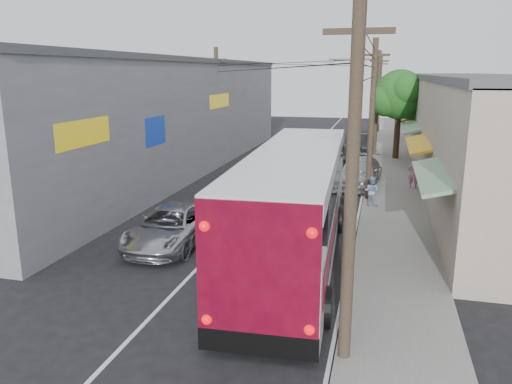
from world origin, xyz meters
TOP-DOWN VIEW (x-y plane):
  - ground at (0.00, 0.00)m, footprint 120.00×120.00m
  - sidewalk at (6.50, 20.00)m, footprint 3.00×80.00m
  - building_right at (10.99, 22.00)m, footprint 7.09×40.00m
  - building_left at (-8.50, 18.00)m, footprint 7.20×36.00m
  - utility_poles at (3.13, 20.33)m, footprint 11.80×45.28m
  - street_tree at (6.87, 26.02)m, footprint 4.40×4.00m
  - coach_bus at (2.99, 4.11)m, footprint 3.60×13.50m
  - jeepney at (-1.78, 4.32)m, footprint 2.44×5.25m
  - parked_suv at (4.60, 16.31)m, footprint 2.70×5.60m
  - parked_car_mid at (3.80, 22.74)m, footprint 2.22×4.57m
  - parked_car_far at (3.80, 27.76)m, footprint 1.72×4.87m
  - pedestrian_near at (7.55, 15.95)m, footprint 0.62×0.43m
  - pedestrian_far at (5.40, 11.57)m, footprint 0.79×0.66m

SIDE VIEW (x-z plane):
  - ground at x=0.00m, z-range 0.00..0.00m
  - sidewalk at x=6.50m, z-range 0.00..0.12m
  - jeepney at x=-1.78m, z-range 0.00..1.46m
  - parked_car_mid at x=3.80m, z-range 0.00..1.50m
  - parked_suv at x=4.60m, z-range 0.00..1.57m
  - parked_car_far at x=3.80m, z-range 0.00..1.60m
  - pedestrian_far at x=5.40m, z-range 0.12..1.55m
  - pedestrian_near at x=7.55m, z-range 0.12..1.77m
  - coach_bus at x=2.99m, z-range 0.07..3.92m
  - building_right at x=10.99m, z-range 0.03..6.28m
  - building_left at x=-8.50m, z-range 0.03..7.28m
  - utility_poles at x=3.13m, z-range 0.13..8.13m
  - street_tree at x=6.87m, z-range 1.37..7.97m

